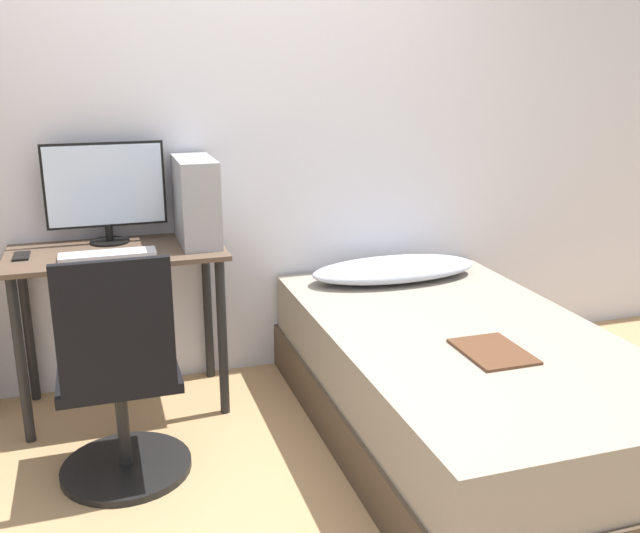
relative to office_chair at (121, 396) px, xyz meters
name	(u,v)px	position (x,y,z in m)	size (l,w,h in m)	color
ground_plane	(293,518)	(0.56, -0.45, -0.36)	(14.00, 14.00, 0.00)	tan
wall_back	(215,135)	(0.56, 0.93, 0.89)	(8.00, 0.05, 2.50)	silver
desk	(119,281)	(0.04, 0.64, 0.27)	(0.96, 0.52, 0.78)	brown
office_chair	(121,396)	(0.00, 0.00, 0.00)	(0.52, 0.52, 0.95)	black
bed	(462,385)	(1.42, -0.11, -0.11)	(1.18, 2.03, 0.51)	#4C3D2D
pillow	(395,269)	(1.42, 0.64, 0.20)	(0.89, 0.36, 0.11)	#B2B7C6
magazine	(493,351)	(1.41, -0.36, 0.15)	(0.24, 0.32, 0.01)	#56331E
monitor	(105,189)	(0.02, 0.80, 0.67)	(0.55, 0.18, 0.47)	black
keyboard	(108,255)	(0.00, 0.54, 0.42)	(0.41, 0.12, 0.02)	silver
pc_tower	(196,201)	(0.42, 0.68, 0.61)	(0.17, 0.41, 0.40)	#99999E
phone	(21,256)	(-0.36, 0.65, 0.42)	(0.07, 0.14, 0.01)	black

